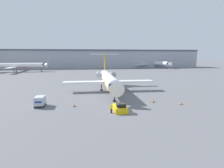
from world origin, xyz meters
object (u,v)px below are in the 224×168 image
Objects in this scene: worker_near_tug at (111,108)px; traffic_cone_right at (153,101)px; pushback_tug at (120,108)px; traffic_cone_mid at (181,103)px; luggage_cart at (40,101)px; airplane_parked_far_right at (153,63)px; traffic_cone_left at (74,105)px; airplane_main at (109,79)px; airplane_parked_far_left at (16,66)px.

worker_near_tug is 12.26m from traffic_cone_right.
pushback_tug is at bearing -148.09° from traffic_cone_right.
worker_near_tug is at bearing -149.48° from traffic_cone_right.
luggage_cart is at bearing 174.46° from traffic_cone_mid.
worker_near_tug is at bearing -114.52° from airplane_parked_far_right.
luggage_cart reaches higher than pushback_tug.
traffic_cone_right is (8.74, 5.44, -0.31)m from pushback_tug.
pushback_tug is 5.52× the size of traffic_cone_right.
traffic_cone_left is at bearing -9.52° from luggage_cart.
airplane_main is 0.86× the size of airplane_parked_far_right.
pushback_tug is 16.76m from luggage_cart.
airplane_parked_far_left reaches higher than traffic_cone_left.
airplane_parked_far_left is (-59.25, 82.56, 3.73)m from traffic_cone_right.
traffic_cone_mid is 118.24m from airplane_parked_far_right.
luggage_cart is 128.16m from airplane_parked_far_right.
worker_near_tug is 0.05× the size of airplane_parked_far_left.
traffic_cone_right is at bearing -54.34° from airplane_parked_far_left.
luggage_cart is 7.16m from traffic_cone_left.
luggage_cart is 24.58m from traffic_cone_right.
traffic_cone_left is at bearing -63.50° from airplane_parked_far_left.
luggage_cart is at bearing -139.28° from airplane_main.
traffic_cone_mid is at bearing 10.75° from pushback_tug.
luggage_cart is 89.53m from airplane_parked_far_left.
pushback_tug is at bearing -90.72° from airplane_main.
airplane_main is at bearing 89.28° from pushback_tug.
pushback_tug is at bearing -19.25° from luggage_cart.
worker_near_tug is at bearing -61.26° from airplane_parked_far_left.
airplane_parked_far_right is (59.74, 110.53, 3.39)m from traffic_cone_left.
airplane_main is 17.82m from traffic_cone_left.
airplane_main is 108.15m from airplane_parked_far_right.
traffic_cone_right is 0.02× the size of airplane_parked_far_right.
traffic_cone_right is at bearing 31.91° from pushback_tug.
traffic_cone_left is 0.02× the size of airplane_parked_far_left.
pushback_tug is 125.71m from airplane_parked_far_right.
traffic_cone_left is 1.10× the size of traffic_cone_mid.
worker_near_tug is at bearing -36.26° from traffic_cone_left.
traffic_cone_right is at bearing -58.57° from airplane_main.
airplane_parked_far_right reaches higher than luggage_cart.
airplane_parked_far_left is (-50.75, 68.65, 0.50)m from airplane_main.
traffic_cone_left reaches higher than traffic_cone_mid.
worker_near_tug is at bearing -156.75° from pushback_tug.
airplane_parked_far_left is at bearing 116.50° from traffic_cone_left.
pushback_tug is at bearing -60.15° from airplane_parked_far_left.
traffic_cone_mid is at bearing 12.27° from worker_near_tug.
pushback_tug is 5.98× the size of traffic_cone_mid.
airplane_parked_far_right reaches higher than worker_near_tug.
worker_near_tug reaches higher than traffic_cone_mid.
airplane_parked_far_left is at bearing 127.04° from traffic_cone_mid.
airplane_main is 21.84m from traffic_cone_mid.
airplane_parked_far_left is (-41.71, 83.66, 3.73)m from traffic_cone_left.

